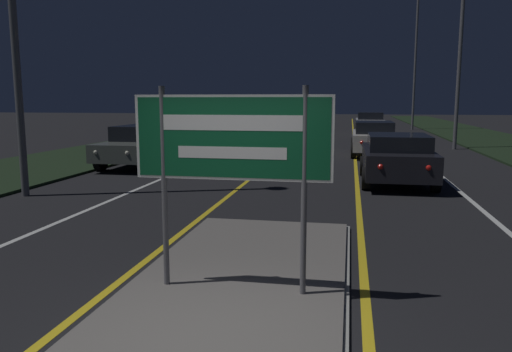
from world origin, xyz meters
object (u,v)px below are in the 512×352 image
at_px(car_receding_1, 373,137).
at_px(car_approaching_0, 141,145).
at_px(car_receding_2, 370,122).
at_px(car_approaching_1, 278,127).
at_px(car_receding_0, 397,157).
at_px(streetlight_right_far, 416,44).
at_px(highway_sign, 232,146).

height_order(car_receding_1, car_approaching_0, car_receding_1).
relative_size(car_receding_1, car_approaching_0, 1.04).
xyz_separation_m(car_receding_2, car_approaching_1, (-5.47, -6.16, -0.03)).
bearing_deg(car_receding_0, streetlight_right_far, 82.51).
bearing_deg(streetlight_right_far, car_receding_0, -97.49).
distance_m(car_receding_2, car_approaching_1, 8.24).
distance_m(streetlight_right_far, car_approaching_0, 28.02).
height_order(car_approaching_0, car_approaching_1, car_approaching_1).
relative_size(streetlight_right_far, car_receding_2, 2.30).
bearing_deg(car_approaching_1, car_receding_0, -69.45).
distance_m(highway_sign, car_receding_0, 9.41).
bearing_deg(highway_sign, car_approaching_1, 96.80).
height_order(car_receding_2, car_approaching_1, car_receding_2).
height_order(highway_sign, car_approaching_0, highway_sign).
bearing_deg(car_approaching_1, car_receding_2, 48.40).
distance_m(car_receding_0, car_approaching_1, 15.62).
relative_size(car_receding_0, car_receding_1, 0.91).
height_order(car_receding_0, car_approaching_1, car_approaching_1).
height_order(highway_sign, streetlight_right_far, streetlight_right_far).
bearing_deg(car_receding_2, highway_sign, -95.11).
relative_size(highway_sign, car_receding_2, 0.52).
bearing_deg(car_approaching_1, streetlight_right_far, 53.35).
xyz_separation_m(highway_sign, car_approaching_0, (-6.02, 11.13, -1.06)).
relative_size(streetlight_right_far, car_approaching_0, 2.44).
xyz_separation_m(streetlight_right_far, car_approaching_1, (-8.99, -12.09, -5.82)).
bearing_deg(car_receding_2, car_approaching_0, -115.01).
relative_size(car_receding_2, car_approaching_1, 1.15).
relative_size(highway_sign, car_receding_0, 0.57).
distance_m(highway_sign, car_receding_2, 29.88).
height_order(car_receding_1, car_receding_2, car_receding_2).
relative_size(car_receding_0, car_receding_2, 0.90).
distance_m(highway_sign, streetlight_right_far, 36.52).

